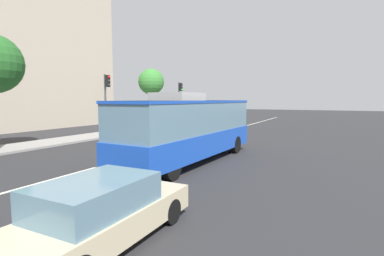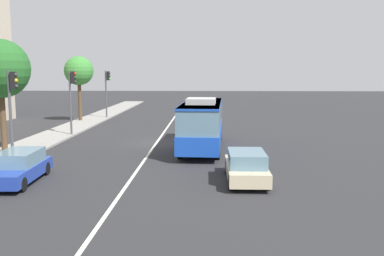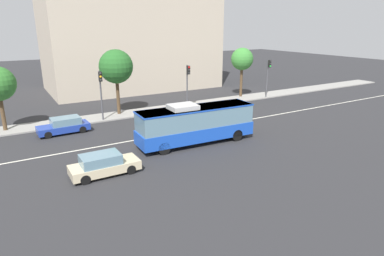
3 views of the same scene
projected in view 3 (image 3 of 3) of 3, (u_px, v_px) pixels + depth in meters
name	position (u px, v px, depth m)	size (l,w,h in m)	color
ground_plane	(198.00, 129.00, 31.97)	(160.00, 160.00, 0.00)	#28282B
sidewalk_kerb	(160.00, 110.00, 38.93)	(80.00, 3.14, 0.14)	gray
lane_centre_line	(198.00, 129.00, 31.97)	(76.00, 0.16, 0.01)	silver
transit_bus	(196.00, 123.00, 27.57)	(10.11, 2.99, 3.46)	#1947B7
sedan_blue	(64.00, 126.00, 30.49)	(4.56, 1.96, 1.46)	#1E3899
sedan_beige	(104.00, 165.00, 21.99)	(4.50, 1.82, 1.46)	#C6B793
traffic_light_near_corner	(188.00, 79.00, 38.14)	(0.33, 0.62, 5.20)	#47474C
traffic_light_mid_block	(268.00, 72.00, 44.32)	(0.33, 0.62, 5.20)	#47474C
traffic_light_far_corner	(101.00, 87.00, 33.40)	(0.33, 0.62, 5.20)	#47474C
street_tree_kerbside_left	(116.00, 67.00, 35.39)	(3.60, 3.60, 7.12)	#4C3823
street_tree_kerbside_right	(242.00, 59.00, 44.34)	(2.94, 2.94, 6.66)	#4C3823
office_block_background	(130.00, 20.00, 50.20)	(25.13, 13.75, 20.40)	#B7A893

